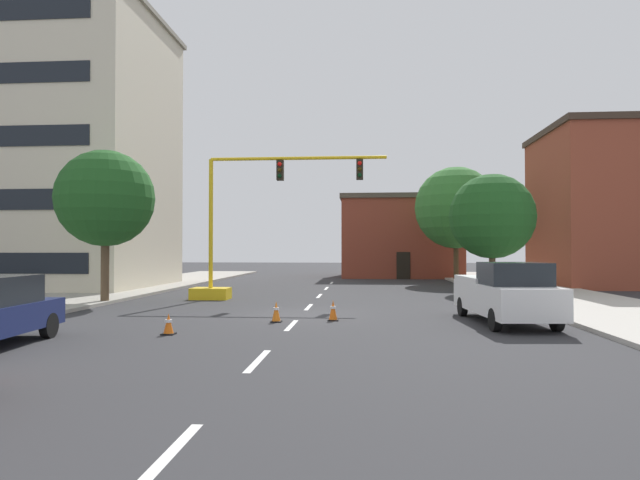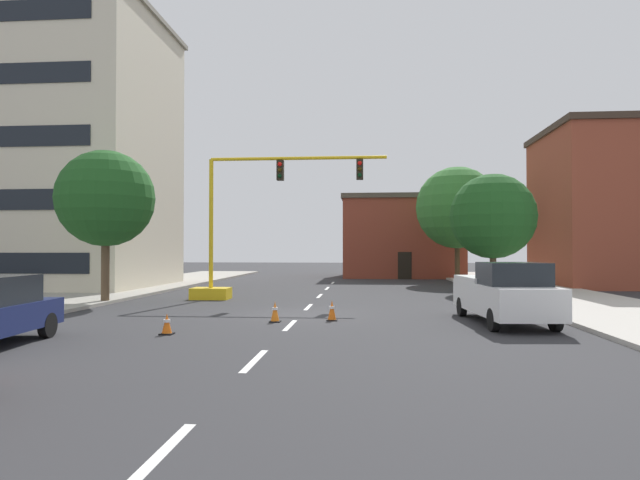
# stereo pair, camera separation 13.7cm
# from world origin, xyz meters

# --- Properties ---
(ground_plane) EXTENTS (160.00, 160.00, 0.00)m
(ground_plane) POSITION_xyz_m (0.00, 0.00, 0.00)
(ground_plane) COLOR #2D2D30
(sidewalk_left) EXTENTS (6.00, 56.00, 0.14)m
(sidewalk_left) POSITION_xyz_m (-11.78, 8.00, 0.07)
(sidewalk_left) COLOR #9E998E
(sidewalk_left) RESTS_ON ground_plane
(sidewalk_right) EXTENTS (6.00, 56.00, 0.14)m
(sidewalk_right) POSITION_xyz_m (11.78, 8.00, 0.07)
(sidewalk_right) COLOR #B2ADA3
(sidewalk_right) RESTS_ON ground_plane
(lane_stripe_seg_0) EXTENTS (0.16, 2.40, 0.01)m
(lane_stripe_seg_0) POSITION_xyz_m (0.00, -14.00, 0.00)
(lane_stripe_seg_0) COLOR silver
(lane_stripe_seg_0) RESTS_ON ground_plane
(lane_stripe_seg_1) EXTENTS (0.16, 2.40, 0.01)m
(lane_stripe_seg_1) POSITION_xyz_m (0.00, -8.50, 0.00)
(lane_stripe_seg_1) COLOR silver
(lane_stripe_seg_1) RESTS_ON ground_plane
(lane_stripe_seg_2) EXTENTS (0.16, 2.40, 0.01)m
(lane_stripe_seg_2) POSITION_xyz_m (0.00, -3.00, 0.00)
(lane_stripe_seg_2) COLOR silver
(lane_stripe_seg_2) RESTS_ON ground_plane
(lane_stripe_seg_3) EXTENTS (0.16, 2.40, 0.01)m
(lane_stripe_seg_3) POSITION_xyz_m (0.00, 2.50, 0.00)
(lane_stripe_seg_3) COLOR silver
(lane_stripe_seg_3) RESTS_ON ground_plane
(lane_stripe_seg_4) EXTENTS (0.16, 2.40, 0.01)m
(lane_stripe_seg_4) POSITION_xyz_m (0.00, 8.00, 0.00)
(lane_stripe_seg_4) COLOR silver
(lane_stripe_seg_4) RESTS_ON ground_plane
(lane_stripe_seg_5) EXTENTS (0.16, 2.40, 0.01)m
(lane_stripe_seg_5) POSITION_xyz_m (0.00, 13.50, 0.00)
(lane_stripe_seg_5) COLOR silver
(lane_stripe_seg_5) RESTS_ON ground_plane
(lane_stripe_seg_6) EXTENTS (0.16, 2.40, 0.01)m
(lane_stripe_seg_6) POSITION_xyz_m (0.00, 19.00, 0.00)
(lane_stripe_seg_6) COLOR silver
(lane_stripe_seg_6) RESTS_ON ground_plane
(building_tall_left) EXTENTS (15.52, 11.10, 17.06)m
(building_tall_left) POSITION_xyz_m (-18.17, 12.58, 8.54)
(building_tall_left) COLOR beige
(building_tall_left) RESTS_ON ground_plane
(building_brick_center) EXTENTS (10.30, 8.72, 7.01)m
(building_brick_center) POSITION_xyz_m (5.50, 28.63, 3.52)
(building_brick_center) COLOR brown
(building_brick_center) RESTS_ON ground_plane
(building_row_right) EXTENTS (10.42, 9.28, 10.36)m
(building_row_right) POSITION_xyz_m (19.36, 17.09, 5.19)
(building_row_right) COLOR brown
(building_row_right) RESTS_ON ground_plane
(traffic_signal_gantry) EXTENTS (9.33, 1.20, 6.83)m
(traffic_signal_gantry) POSITION_xyz_m (-3.86, 5.69, 2.26)
(traffic_signal_gantry) COLOR yellow
(traffic_signal_gantry) RESTS_ON ground_plane
(tree_right_mid) EXTENTS (4.80, 4.80, 6.68)m
(tree_right_mid) POSITION_xyz_m (9.54, 11.45, 4.27)
(tree_right_mid) COLOR brown
(tree_right_mid) RESTS_ON ground_plane
(tree_left_near) EXTENTS (4.26, 4.26, 6.79)m
(tree_left_near) POSITION_xyz_m (-9.10, 3.16, 4.64)
(tree_left_near) COLOR brown
(tree_left_near) RESTS_ON ground_plane
(tree_right_far) EXTENTS (5.87, 5.87, 8.33)m
(tree_right_far) POSITION_xyz_m (8.90, 19.71, 5.39)
(tree_right_far) COLOR #4C3823
(tree_right_far) RESTS_ON ground_plane
(pickup_truck_white) EXTENTS (2.41, 5.54, 1.99)m
(pickup_truck_white) POSITION_xyz_m (6.86, -1.96, 0.97)
(pickup_truck_white) COLOR white
(pickup_truck_white) RESTS_ON ground_plane
(traffic_cone_roadside_a) EXTENTS (0.36, 0.36, 0.59)m
(traffic_cone_roadside_a) POSITION_xyz_m (-3.20, -5.13, 0.29)
(traffic_cone_roadside_a) COLOR black
(traffic_cone_roadside_a) RESTS_ON ground_plane
(traffic_cone_roadside_b) EXTENTS (0.36, 0.36, 0.69)m
(traffic_cone_roadside_b) POSITION_xyz_m (1.25, -1.75, 0.34)
(traffic_cone_roadside_b) COLOR black
(traffic_cone_roadside_b) RESTS_ON ground_plane
(traffic_cone_roadside_c) EXTENTS (0.36, 0.36, 0.69)m
(traffic_cone_roadside_c) POSITION_xyz_m (-0.61, -2.26, 0.34)
(traffic_cone_roadside_c) COLOR black
(traffic_cone_roadside_c) RESTS_ON ground_plane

